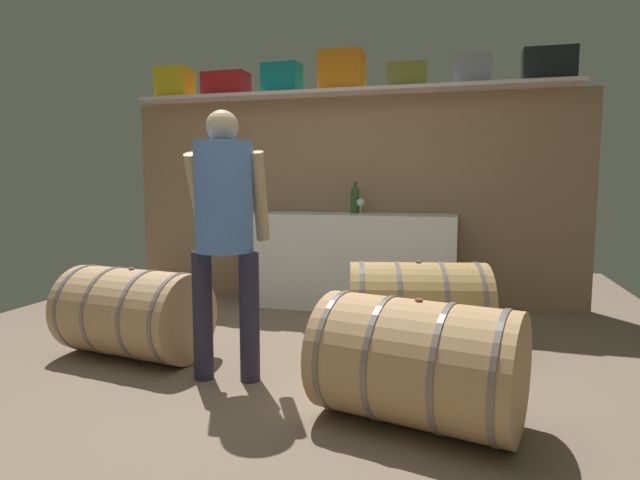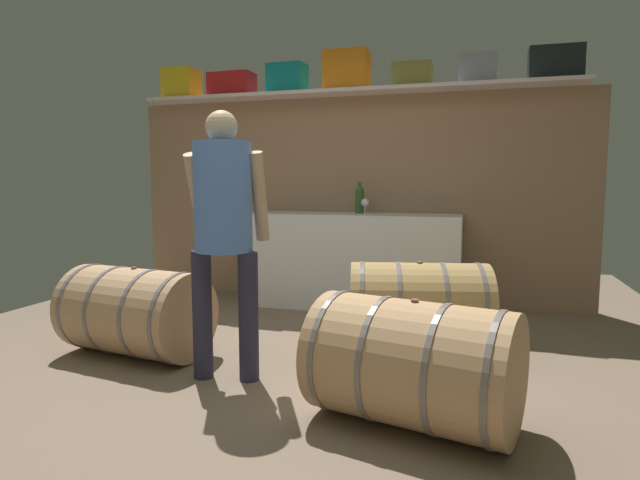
{
  "view_description": "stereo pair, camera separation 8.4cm",
  "coord_description": "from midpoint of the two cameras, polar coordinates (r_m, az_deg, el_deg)",
  "views": [
    {
      "loc": [
        1.09,
        -2.57,
        1.15
      ],
      "look_at": [
        0.25,
        0.57,
        0.79
      ],
      "focal_mm": 29.74,
      "sensor_mm": 36.0,
      "label": 1
    },
    {
      "loc": [
        1.17,
        -2.55,
        1.15
      ],
      "look_at": [
        0.25,
        0.57,
        0.79
      ],
      "focal_mm": 29.74,
      "sensor_mm": 36.0,
      "label": 2
    }
  ],
  "objects": [
    {
      "name": "high_shelf_board",
      "position": [
        5.1,
        2.08,
        15.54
      ],
      "size": [
        4.07,
        0.4,
        0.03
      ],
      "primitive_type": "cube",
      "color": "silver",
      "rests_on": "back_wall_panel"
    },
    {
      "name": "winemaker_pouring",
      "position": [
        3.07,
        -11.03,
        2.42
      ],
      "size": [
        0.48,
        0.4,
        1.55
      ],
      "rotation": [
        0.0,
        0.0,
        0.14
      ],
      "color": "#2A293F",
      "rests_on": "ground"
    },
    {
      "name": "wine_barrel_near",
      "position": [
        2.6,
        9.53,
        -12.87
      ],
      "size": [
        1.05,
        0.8,
        0.61
      ],
      "rotation": [
        0.0,
        0.0,
        -0.25
      ],
      "color": "tan",
      "rests_on": "ground"
    },
    {
      "name": "wine_barrel_flank",
      "position": [
        3.63,
        9.79,
        -7.19
      ],
      "size": [
        1.01,
        0.79,
        0.63
      ],
      "rotation": [
        0.0,
        0.0,
        0.21
      ],
      "color": "tan",
      "rests_on": "ground"
    },
    {
      "name": "toolcase_grey",
      "position": [
        5.0,
        15.63,
        17.19
      ],
      "size": [
        0.32,
        0.22,
        0.26
      ],
      "primitive_type": "cube",
      "rotation": [
        0.0,
        0.0,
        -0.06
      ],
      "color": "gray",
      "rests_on": "high_shelf_board"
    },
    {
      "name": "ground_plane",
      "position": [
        3.57,
        -4.4,
        -12.72
      ],
      "size": [
        5.63,
        8.19,
        0.02
      ],
      "primitive_type": "cube",
      "color": "#7E6956"
    },
    {
      "name": "toolcase_teal",
      "position": [
        5.3,
        -4.59,
        16.89
      ],
      "size": [
        0.36,
        0.25,
        0.28
      ],
      "primitive_type": "cube",
      "rotation": [
        0.0,
        0.0,
        -0.04
      ],
      "color": "#108387",
      "rests_on": "high_shelf_board"
    },
    {
      "name": "work_cabinet",
      "position": [
        4.89,
        2.62,
        -2.21
      ],
      "size": [
        1.93,
        0.55,
        0.86
      ],
      "primitive_type": "cube",
      "color": "white",
      "rests_on": "ground"
    },
    {
      "name": "wine_barrel_far",
      "position": [
        3.75,
        -20.07,
        -7.36
      ],
      "size": [
        1.01,
        0.71,
        0.59
      ],
      "rotation": [
        0.0,
        0.0,
        -0.16
      ],
      "color": "tan",
      "rests_on": "ground"
    },
    {
      "name": "toolcase_black",
      "position": [
        5.04,
        22.97,
        16.97
      ],
      "size": [
        0.43,
        0.19,
        0.28
      ],
      "primitive_type": "cube",
      "rotation": [
        0.0,
        0.0,
        0.01
      ],
      "color": "black",
      "rests_on": "high_shelf_board"
    },
    {
      "name": "toolcase_red",
      "position": [
        5.51,
        -10.53,
        16.12
      ],
      "size": [
        0.45,
        0.26,
        0.23
      ],
      "primitive_type": "cube",
      "rotation": [
        0.0,
        0.0,
        -0.03
      ],
      "color": "red",
      "rests_on": "high_shelf_board"
    },
    {
      "name": "toolcase_orange",
      "position": [
        5.14,
        1.91,
        17.66
      ],
      "size": [
        0.4,
        0.3,
        0.35
      ],
      "primitive_type": "cube",
      "rotation": [
        0.0,
        0.0,
        -0.0
      ],
      "color": "orange",
      "rests_on": "high_shelf_board"
    },
    {
      "name": "toolcase_olive",
      "position": [
        5.03,
        8.9,
        17.0
      ],
      "size": [
        0.36,
        0.31,
        0.21
      ],
      "primitive_type": "cube",
      "rotation": [
        0.0,
        0.0,
        0.05
      ],
      "color": "olive",
      "rests_on": "high_shelf_board"
    },
    {
      "name": "wine_glass",
      "position": [
        4.78,
        3.89,
        3.97
      ],
      "size": [
        0.07,
        0.07,
        0.14
      ],
      "color": "white",
      "rests_on": "work_cabinet"
    },
    {
      "name": "wine_bottle_green",
      "position": [
        4.89,
        3.3,
        4.42
      ],
      "size": [
        0.08,
        0.08,
        0.29
      ],
      "color": "#315A27",
      "rests_on": "work_cabinet"
    },
    {
      "name": "back_wall_panel",
      "position": [
        5.19,
        2.41,
        4.35
      ],
      "size": [
        4.43,
        0.1,
        1.96
      ],
      "primitive_type": "cube",
      "color": "#A07B5D",
      "rests_on": "ground"
    },
    {
      "name": "toolcase_yellow",
      "position": [
        5.77,
        -15.74,
        15.89
      ],
      "size": [
        0.33,
        0.3,
        0.3
      ],
      "primitive_type": "cube",
      "rotation": [
        0.0,
        0.0,
        0.04
      ],
      "color": "yellow",
      "rests_on": "high_shelf_board"
    }
  ]
}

